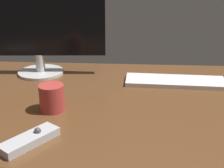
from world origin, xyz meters
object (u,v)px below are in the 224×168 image
at_px(media_remote, 30,140).
at_px(coffee_mug, 52,98).
at_px(monitor, 37,24).
at_px(keyboard, 175,81).

distance_m(media_remote, coffee_mug, 0.21).
bearing_deg(media_remote, monitor, 48.67).
bearing_deg(keyboard, coffee_mug, -145.47).
distance_m(monitor, media_remote, 0.62).
xyz_separation_m(monitor, media_remote, (0.13, -0.57, -0.21)).
bearing_deg(keyboard, media_remote, -130.49).
relative_size(monitor, media_remote, 3.35).
height_order(keyboard, media_remote, media_remote).
bearing_deg(monitor, media_remote, -81.29).
relative_size(monitor, coffee_mug, 6.41).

